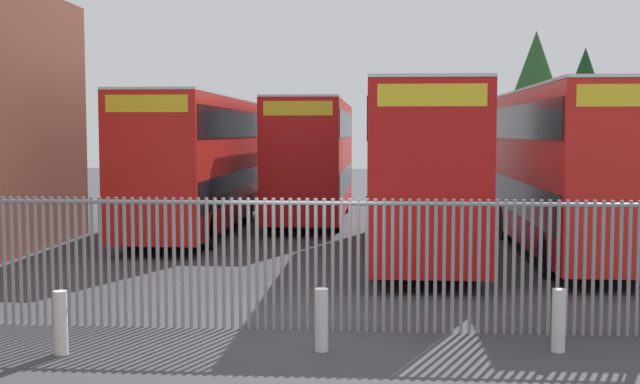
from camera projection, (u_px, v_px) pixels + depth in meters
The scene contains 11 objects.
ground_plane at pixel (331, 256), 21.21m from camera, with size 100.00×100.00×0.00m, color #3D3D42.
palisade_fence at pixel (244, 259), 13.23m from camera, with size 13.15×0.14×2.35m.
double_decker_bus_near_gate at pixel (566, 165), 21.06m from camera, with size 2.54×10.81×4.42m.
double_decker_bus_behind_fence_left at pixel (418, 165), 20.99m from camera, with size 2.54×10.81×4.42m.
double_decker_bus_behind_fence_right at pixel (196, 159), 25.59m from camera, with size 2.54×10.81×4.42m.
double_decker_bus_far_back at pixel (313, 155), 29.72m from camera, with size 2.54×10.81×4.42m.
bollard_near_left at pixel (61, 323), 11.77m from camera, with size 0.20×0.20×0.95m, color silver.
bollard_center_front at pixel (322, 320), 11.95m from camera, with size 0.20×0.20×0.95m, color silver.
bollard_near_right at pixel (559, 320), 11.91m from camera, with size 0.20×0.20×0.95m, color silver.
tree_tall_back at pixel (535, 91), 34.22m from camera, with size 3.54×3.54×7.59m.
tree_short_side at pixel (584, 103), 36.94m from camera, with size 3.56×3.56×7.16m.
Camera 1 is at (1.29, -12.98, 3.29)m, focal length 44.83 mm.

